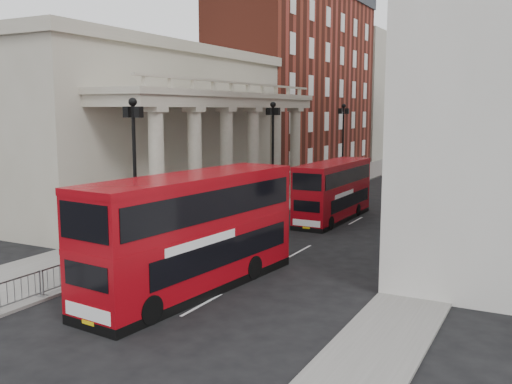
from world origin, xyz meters
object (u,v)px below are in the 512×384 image
at_px(lamp_post_south, 135,168).
at_px(bus_near, 193,230).
at_px(pedestrian_b, 193,206).
at_px(lamp_post_mid, 273,149).
at_px(traffic_light, 110,209).
at_px(pedestrian_c, 253,202).
at_px(monument_column, 484,64).
at_px(lamp_post_north, 343,139).
at_px(bus_far, 334,190).
at_px(pedestrian_a, 203,209).

distance_m(lamp_post_south, bus_near, 6.20).
distance_m(lamp_post_south, pedestrian_b, 12.19).
bearing_deg(lamp_post_mid, bus_near, -74.29).
relative_size(traffic_light, pedestrian_c, 2.55).
relative_size(lamp_post_south, pedestrian_b, 4.84).
xyz_separation_m(monument_column, bus_near, (-1.40, -90.50, -13.33)).
height_order(monument_column, lamp_post_north, monument_column).
xyz_separation_m(bus_far, pedestrian_b, (-8.92, -4.73, -1.20)).
bearing_deg(pedestrian_a, lamp_post_south, -93.84).
bearing_deg(bus_far, pedestrian_b, -151.31).
xyz_separation_m(lamp_post_south, lamp_post_north, (0.00, 32.00, 0.00)).
bearing_deg(pedestrian_c, lamp_post_mid, 82.37).
bearing_deg(pedestrian_c, traffic_light, -51.62).
height_order(lamp_post_mid, traffic_light, lamp_post_mid).
xyz_separation_m(lamp_post_south, pedestrian_a, (-2.82, 10.64, -4.00)).
bearing_deg(lamp_post_north, traffic_light, -89.83).
bearing_deg(bus_near, monument_column, 94.82).
bearing_deg(bus_near, traffic_light, -179.72).
relative_size(bus_near, pedestrian_b, 6.97).
height_order(lamp_post_north, pedestrian_a, lamp_post_north).
height_order(lamp_post_mid, pedestrian_b, lamp_post_mid).
relative_size(monument_column, pedestrian_a, 34.06).
distance_m(traffic_light, pedestrian_c, 16.99).
xyz_separation_m(traffic_light, pedestrian_a, (-2.92, 12.66, -2.19)).
bearing_deg(pedestrian_b, bus_near, 124.27).
xyz_separation_m(traffic_light, pedestrian_b, (-3.98, 12.89, -2.13)).
bearing_deg(bus_far, pedestrian_a, -146.97).
height_order(bus_far, pedestrian_b, bus_far).
bearing_deg(pedestrian_b, bus_far, -152.00).
distance_m(bus_far, pedestrian_b, 10.16).
bearing_deg(pedestrian_c, lamp_post_south, -51.45).
xyz_separation_m(lamp_post_south, lamp_post_mid, (0.00, 16.00, 0.00)).
relative_size(lamp_post_north, bus_far, 0.86).
relative_size(lamp_post_mid, bus_near, 0.69).
bearing_deg(bus_far, lamp_post_mid, 176.18).
bearing_deg(lamp_post_north, bus_far, -72.94).
height_order(bus_far, pedestrian_a, bus_far).
distance_m(lamp_post_north, bus_near, 34.97).
bearing_deg(pedestrian_a, traffic_light, -95.70).
height_order(monument_column, traffic_light, monument_column).
bearing_deg(pedestrian_b, monument_column, -97.67).
xyz_separation_m(monument_column, pedestrian_c, (-7.68, -73.20, -15.02)).
bearing_deg(monument_column, lamp_post_south, -94.29).
bearing_deg(pedestrian_a, pedestrian_b, 148.97).
xyz_separation_m(bus_near, bus_far, (-0.17, 18.10, -0.48)).
bearing_deg(pedestrian_b, lamp_post_north, -100.34).
bearing_deg(traffic_light, lamp_post_south, 92.84).
bearing_deg(pedestrian_a, lamp_post_north, 63.77).
xyz_separation_m(bus_near, pedestrian_a, (-8.03, 13.14, -1.74)).
relative_size(bus_far, pedestrian_c, 5.75).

